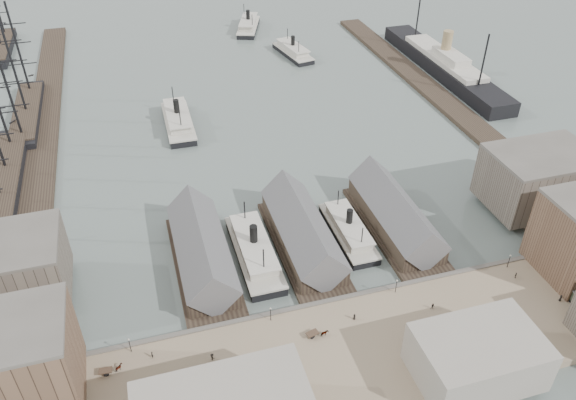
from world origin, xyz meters
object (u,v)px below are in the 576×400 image
object	(u,v)px
ocean_steamer	(444,64)
horse_cart_center	(320,334)
ferry_docked_west	(254,250)
horse_cart_left	(115,368)
horse_cart_right	(437,325)
tram	(570,288)

from	to	relation	value
ocean_steamer	horse_cart_center	xyz separation A→B (m)	(-98.14, -122.59, -1.09)
ferry_docked_west	ocean_steamer	distance (m)	139.68
horse_cart_center	ocean_steamer	bearing A→B (deg)	-52.64
horse_cart_left	horse_cart_right	xyz separation A→B (m)	(67.25, -8.29, 0.04)
horse_cart_center	horse_cart_right	world-z (taller)	horse_cart_right
ocean_steamer	horse_cart_left	size ratio (longest dim) A/B	19.10
ocean_steamer	ferry_docked_west	bearing A→B (deg)	-138.74
tram	horse_cart_right	distance (m)	34.24
horse_cart_left	horse_cart_right	size ratio (longest dim) A/B	0.97
horse_cart_right	ocean_steamer	bearing A→B (deg)	-10.17
ferry_docked_west	horse_cart_left	size ratio (longest dim) A/B	6.48
ferry_docked_west	horse_cart_right	distance (m)	47.76
ocean_steamer	horse_cart_right	size ratio (longest dim) A/B	18.45
horse_cart_left	horse_cart_center	xyz separation A→B (m)	(42.21, -3.23, -0.03)
tram	ocean_steamer	bearing A→B (deg)	80.95
ferry_docked_west	horse_cart_right	size ratio (longest dim) A/B	6.26
tram	horse_cart_right	size ratio (longest dim) A/B	2.06
ferry_docked_west	horse_cart_left	bearing A→B (deg)	-142.38
ferry_docked_west	horse_cart_center	xyz separation A→B (m)	(6.86, -30.48, 0.22)
ocean_steamer	tram	bearing A→B (deg)	-106.99
ferry_docked_west	tram	distance (m)	74.88
horse_cart_left	ocean_steamer	bearing A→B (deg)	-45.08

